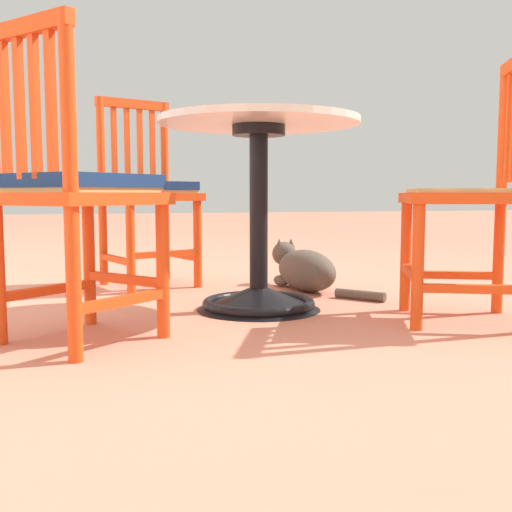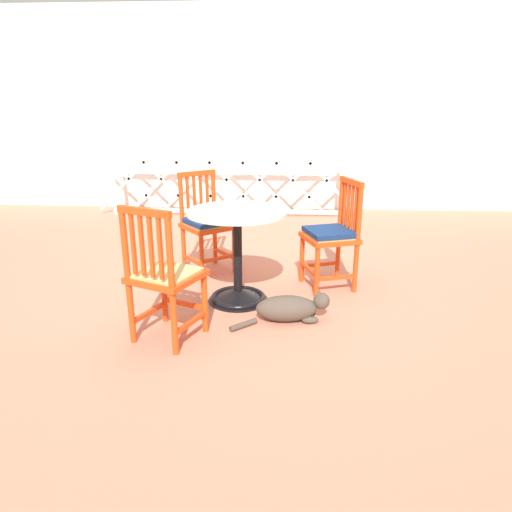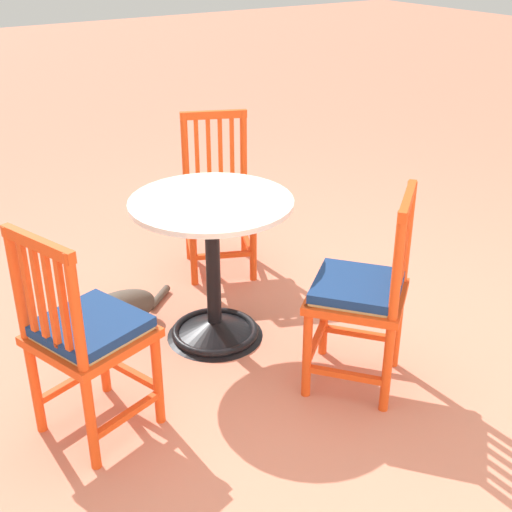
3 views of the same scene
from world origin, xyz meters
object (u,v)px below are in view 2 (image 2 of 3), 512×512
(cafe_table, at_px, (238,266))
(tabby_cat, at_px, (292,308))
(orange_chair_by_planter, at_px, (164,277))
(orange_chair_facing_out, at_px, (332,236))
(orange_chair_near_fence, at_px, (207,224))

(cafe_table, bearing_deg, tabby_cat, -38.96)
(orange_chair_by_planter, xyz_separation_m, orange_chair_facing_out, (1.16, 0.99, 0.01))
(orange_chair_by_planter, xyz_separation_m, orange_chair_near_fence, (0.06, 1.32, 0.01))
(cafe_table, bearing_deg, orange_chair_near_fence, 117.48)
(cafe_table, relative_size, orange_chair_by_planter, 0.83)
(orange_chair_by_planter, height_order, orange_chair_near_fence, same)
(orange_chair_facing_out, relative_size, orange_chair_near_fence, 1.00)
(cafe_table, height_order, orange_chair_facing_out, orange_chair_facing_out)
(orange_chair_by_planter, relative_size, orange_chair_facing_out, 1.00)
(cafe_table, relative_size, tabby_cat, 1.07)
(cafe_table, height_order, orange_chair_near_fence, orange_chair_near_fence)
(cafe_table, xyz_separation_m, orange_chair_facing_out, (0.75, 0.34, 0.16))
(orange_chair_near_fence, distance_m, tabby_cat, 1.31)
(cafe_table, distance_m, tabby_cat, 0.57)
(tabby_cat, bearing_deg, orange_chair_by_planter, -159.44)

